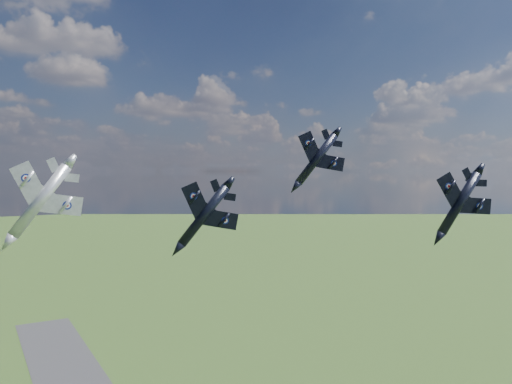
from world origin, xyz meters
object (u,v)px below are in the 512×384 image
jet_lead_navy (204,215)px  jet_high_navy (317,159)px  jet_right_navy (459,203)px  jet_left_silver (40,200)px

jet_lead_navy → jet_high_navy: 27.53m
jet_lead_navy → jet_right_navy: size_ratio=1.24×
jet_lead_navy → jet_right_navy: 37.86m
jet_high_navy → jet_left_silver: (-49.26, -1.00, -6.47)m
jet_right_navy → jet_lead_navy: bearing=154.1°
jet_lead_navy → jet_left_silver: 24.14m
jet_high_navy → jet_right_navy: bearing=-68.8°
jet_left_silver → jet_high_navy: bearing=6.6°
jet_lead_navy → jet_high_navy: size_ratio=1.00×
jet_high_navy → jet_lead_navy: bearing=-146.9°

